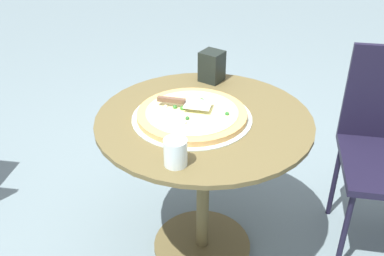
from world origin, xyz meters
name	(u,v)px	position (x,y,z in m)	size (l,w,h in m)	color
ground_plane	(202,246)	(0.00, 0.00, 0.00)	(10.00, 10.00, 0.00)	slate
patio_table	(203,155)	(0.00, 0.00, 0.51)	(0.84, 0.84, 0.68)	brown
pizza_on_tray	(192,115)	(0.03, 0.03, 0.70)	(0.46, 0.46, 0.05)	silver
pizza_server	(184,102)	(0.07, 0.04, 0.74)	(0.20, 0.15, 0.02)	silver
drinking_cup	(175,152)	(-0.15, 0.28, 0.73)	(0.08, 0.08, 0.09)	silver
napkin_dispenser	(212,66)	(0.21, -0.26, 0.75)	(0.09, 0.09, 0.14)	black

